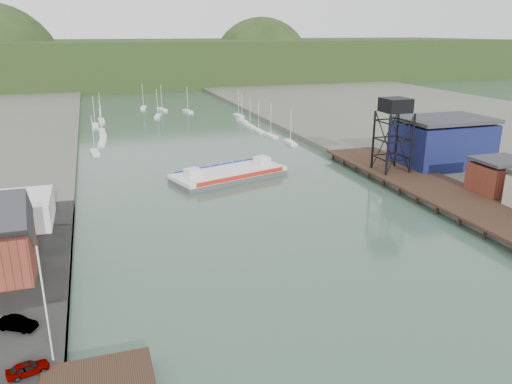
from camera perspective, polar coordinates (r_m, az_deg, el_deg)
ground at (r=54.52m, az=16.71°, el=-18.77°), size 600.00×600.00×0.00m
east_pier at (r=106.74m, az=19.70°, el=0.56°), size 14.00×70.00×2.45m
flagpole at (r=51.43m, az=-22.95°, el=-11.85°), size 0.16×0.16×12.00m
lift_tower at (r=112.91m, az=15.63°, el=9.04°), size 6.50×6.50×16.00m
blue_shed at (r=124.76m, az=20.58°, el=5.34°), size 20.50×14.50×11.30m
marina_sailboats at (r=178.31m, az=-9.18°, el=7.56°), size 57.71×92.65×0.90m
distant_hills at (r=337.74m, az=-14.62°, el=13.78°), size 500.00×120.00×80.00m
chain_ferry at (r=112.85m, az=-3.09°, el=2.08°), size 27.53×17.52×3.69m
car_west_a at (r=53.22m, az=-24.64°, el=-17.83°), size 4.00×2.41×1.27m
car_west_b at (r=60.40m, az=-25.65°, el=-13.39°), size 4.40×3.38×1.39m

